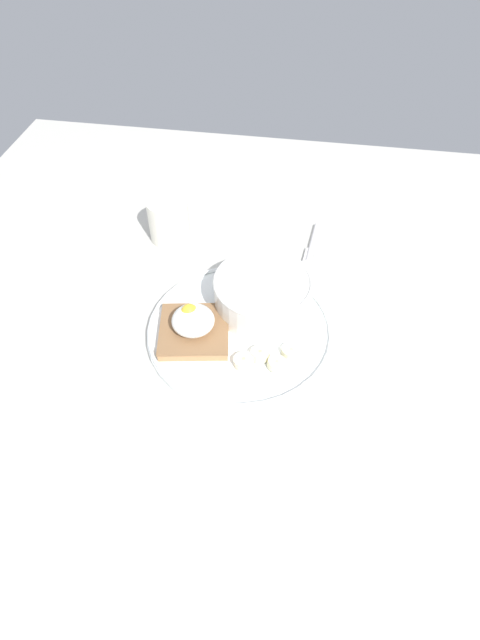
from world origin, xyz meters
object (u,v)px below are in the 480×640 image
object	(u,v)px
toast_slice	(194,331)
coffee_mug	(169,219)
banana_slice_left	(277,364)
knife	(310,249)
poached_egg	(193,319)
banana_slice_front	(260,354)
banana_slice_back	(244,361)
banana_slice_right	(291,351)
oatmeal_bowl	(263,293)

from	to	relation	value
toast_slice	coffee_mug	distance (cm)	24.87
toast_slice	banana_slice_left	distance (cm)	13.14
banana_slice_left	knife	distance (cm)	27.20
poached_egg	banana_slice_front	size ratio (longest dim) A/B	1.57
banana_slice_back	banana_slice_right	distance (cm)	6.99
poached_egg	banana_slice_left	size ratio (longest dim) A/B	1.64
poached_egg	banana_slice_back	distance (cm)	9.48
coffee_mug	banana_slice_back	bearing A→B (deg)	-56.98
coffee_mug	knife	size ratio (longest dim) A/B	0.55
oatmeal_bowl	coffee_mug	xyz separation A→B (cm)	(-18.63, 15.33, 0.31)
banana_slice_right	toast_slice	bearing A→B (deg)	175.02
oatmeal_bowl	coffee_mug	distance (cm)	24.12
poached_egg	banana_slice_left	world-z (taller)	poached_egg
banana_slice_right	poached_egg	bearing A→B (deg)	174.73
toast_slice	banana_slice_back	distance (cm)	9.02
banana_slice_right	banana_slice_front	bearing A→B (deg)	-162.34
banana_slice_front	knife	size ratio (longest dim) A/B	0.28
banana_slice_front	coffee_mug	xyz separation A→B (cm)	(-19.66, 25.45, 2.25)
toast_slice	banana_slice_back	bearing A→B (deg)	-27.74
coffee_mug	poached_egg	bearing A→B (deg)	-67.31
poached_egg	banana_slice_back	bearing A→B (deg)	-27.97
banana_slice_front	banana_slice_right	bearing A→B (deg)	17.66
oatmeal_bowl	banana_slice_right	world-z (taller)	oatmeal_bowl
banana_slice_right	coffee_mug	distance (cm)	34.04
banana_slice_front	banana_slice_left	xyz separation A→B (cm)	(2.51, -1.20, -0.15)
poached_egg	oatmeal_bowl	bearing A→B (deg)	39.26
oatmeal_bowl	poached_egg	size ratio (longest dim) A/B	2.42
banana_slice_back	coffee_mug	bearing A→B (deg)	123.02
toast_slice	banana_slice_back	xyz separation A→B (cm)	(7.98, -4.20, -0.20)
toast_slice	coffee_mug	size ratio (longest dim) A/B	1.49
oatmeal_bowl	banana_slice_back	bearing A→B (deg)	-95.13
oatmeal_bowl	knife	size ratio (longest dim) A/B	1.06
oatmeal_bowl	toast_slice	distance (cm)	11.90
banana_slice_front	knife	xyz separation A→B (cm)	(5.51, 25.80, -1.35)
toast_slice	banana_slice_back	size ratio (longest dim) A/B	2.76
banana_slice_right	knife	distance (cm)	24.51
banana_slice_back	banana_slice_left	bearing A→B (deg)	4.85
poached_egg	knife	distance (cm)	28.18
toast_slice	knife	size ratio (longest dim) A/B	0.82
poached_egg	coffee_mug	size ratio (longest dim) A/B	0.79
banana_slice_back	coffee_mug	world-z (taller)	coffee_mug
banana_slice_front	banana_slice_left	bearing A→B (deg)	-25.66
coffee_mug	banana_slice_left	bearing A→B (deg)	-50.26
banana_slice_left	banana_slice_back	bearing A→B (deg)	-175.15
toast_slice	banana_slice_front	xyz separation A→B (cm)	(10.06, -2.60, -0.12)
toast_slice	banana_slice_front	bearing A→B (deg)	-14.50
oatmeal_bowl	banana_slice_left	distance (cm)	12.05
banana_slice_front	coffee_mug	world-z (taller)	coffee_mug
knife	banana_slice_left	bearing A→B (deg)	-96.34
banana_slice_front	knife	bearing A→B (deg)	77.95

